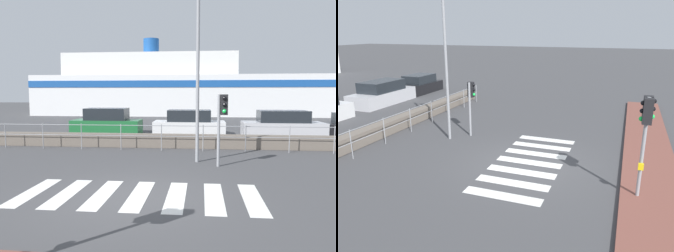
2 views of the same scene
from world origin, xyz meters
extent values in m
plane|color=#424244|center=(0.00, 0.00, 0.00)|extent=(160.00, 160.00, 0.00)
cube|color=brown|center=(0.00, -4.10, 0.06)|extent=(24.00, 1.80, 0.12)
cube|color=silver|center=(-2.48, 0.00, 0.00)|extent=(0.45, 2.40, 0.01)
cube|color=silver|center=(-1.58, 0.00, 0.00)|extent=(0.45, 2.40, 0.01)
cube|color=silver|center=(-0.68, 0.00, 0.00)|extent=(0.45, 2.40, 0.01)
cube|color=silver|center=(0.22, 0.00, 0.00)|extent=(0.45, 2.40, 0.01)
cube|color=silver|center=(1.12, 0.00, 0.00)|extent=(0.45, 2.40, 0.01)
cube|color=silver|center=(2.02, 0.00, 0.00)|extent=(0.45, 2.40, 0.01)
cube|color=silver|center=(2.92, 0.00, 0.00)|extent=(0.45, 2.40, 0.01)
cube|color=#6B6056|center=(0.00, 7.14, 0.30)|extent=(19.84, 0.55, 0.61)
cylinder|color=gray|center=(0.00, 6.27, 1.09)|extent=(17.85, 0.03, 0.03)
cylinder|color=gray|center=(0.00, 6.27, 0.63)|extent=(17.85, 0.03, 0.03)
cylinder|color=gray|center=(-1.79, 6.27, 0.57)|extent=(0.04, 0.04, 1.14)
cylinder|color=gray|center=(0.00, 6.27, 0.57)|extent=(0.04, 0.04, 1.14)
cylinder|color=gray|center=(1.79, 6.27, 0.57)|extent=(0.04, 0.04, 1.14)
cylinder|color=gray|center=(3.57, 6.27, 0.57)|extent=(0.04, 0.04, 1.14)
cylinder|color=gray|center=(5.36, 6.27, 0.57)|extent=(0.04, 0.04, 1.14)
cylinder|color=gray|center=(7.14, 6.27, 0.57)|extent=(0.04, 0.04, 1.14)
cylinder|color=gray|center=(8.93, 6.27, 0.57)|extent=(0.04, 0.04, 1.14)
cylinder|color=gray|center=(-1.30, -3.67, 1.48)|extent=(0.10, 0.10, 2.96)
cube|color=black|center=(-1.47, -3.67, 2.62)|extent=(0.24, 0.24, 0.68)
sphere|color=black|center=(-1.47, -3.53, 2.84)|extent=(0.13, 0.13, 0.13)
sphere|color=black|center=(-1.47, -3.53, 2.62)|extent=(0.13, 0.13, 0.13)
sphere|color=#19D84C|center=(-1.47, -3.53, 2.41)|extent=(0.13, 0.13, 0.13)
cube|color=black|center=(-1.13, -3.67, 2.62)|extent=(0.24, 0.24, 0.68)
sphere|color=black|center=(-1.13, -3.81, 2.84)|extent=(0.13, 0.13, 0.13)
sphere|color=black|center=(-1.13, -3.81, 2.62)|extent=(0.13, 0.13, 0.13)
sphere|color=#19D84C|center=(-1.13, -3.81, 2.41)|extent=(0.13, 0.13, 0.13)
cube|color=yellow|center=(-1.41, -3.67, 1.05)|extent=(0.10, 0.14, 0.18)
cylinder|color=gray|center=(2.29, 3.40, 1.22)|extent=(0.10, 0.10, 2.43)
cube|color=black|center=(2.46, 3.40, 2.09)|extent=(0.24, 0.24, 0.68)
sphere|color=black|center=(2.46, 3.26, 2.30)|extent=(0.13, 0.13, 0.13)
sphere|color=black|center=(2.46, 3.26, 2.09)|extent=(0.13, 0.13, 0.13)
sphere|color=#19D84C|center=(2.46, 3.26, 1.88)|extent=(0.13, 0.13, 0.13)
cylinder|color=gray|center=(1.56, 4.07, 3.22)|extent=(0.12, 0.12, 6.44)
cube|color=#BCBCC1|center=(6.38, 11.81, 0.41)|extent=(4.57, 1.84, 0.82)
cube|color=#1E2328|center=(6.38, 11.81, 1.15)|extent=(2.74, 1.62, 0.67)
cube|color=black|center=(10.50, 11.81, 0.37)|extent=(3.84, 1.75, 0.75)
cube|color=#1E2328|center=(10.50, 11.81, 1.06)|extent=(2.30, 1.54, 0.61)
camera|label=1|loc=(1.71, -7.62, 2.46)|focal=35.00mm
camera|label=2|loc=(-10.46, -3.11, 4.66)|focal=35.00mm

